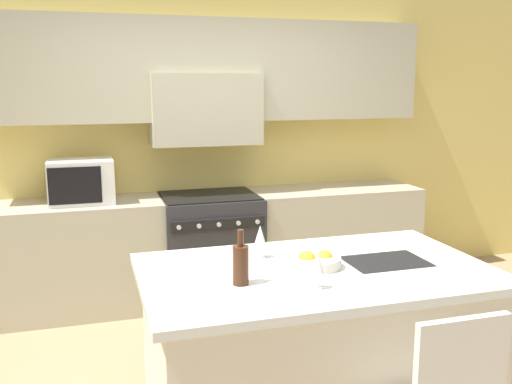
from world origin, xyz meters
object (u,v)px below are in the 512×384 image
microwave (81,181)px  wine_glass_far (260,236)px  wine_bottle (241,264)px  range_stove (210,247)px  fruit_bowl (315,261)px  wine_glass_near (317,263)px

microwave → wine_glass_far: size_ratio=2.74×
wine_bottle → wine_glass_far: 0.44m
range_stove → fruit_bowl: size_ratio=3.50×
wine_glass_far → fruit_bowl: bearing=-46.4°
microwave → range_stove: bearing=-1.0°
wine_glass_far → wine_glass_near: bearing=-78.0°
wine_bottle → wine_glass_far: size_ratio=1.47×
wine_glass_near → wine_glass_far: 0.55m
range_stove → wine_glass_near: wine_glass_near is taller
wine_bottle → wine_glass_near: (0.33, -0.16, 0.02)m
range_stove → wine_glass_far: wine_glass_far is taller
microwave → wine_glass_near: (1.07, -2.34, -0.05)m
wine_bottle → microwave: bearing=108.6°
microwave → wine_bottle: microwave is taller
wine_glass_far → range_stove: bearing=87.0°
range_stove → fruit_bowl: 2.09m
wine_bottle → wine_glass_far: wine_bottle is taller
wine_bottle → fruit_bowl: size_ratio=1.03×
wine_glass_far → wine_bottle: bearing=-119.6°
wine_glass_near → fruit_bowl: bearing=68.7°
microwave → wine_glass_far: microwave is taller
wine_glass_far → fruit_bowl: 0.35m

